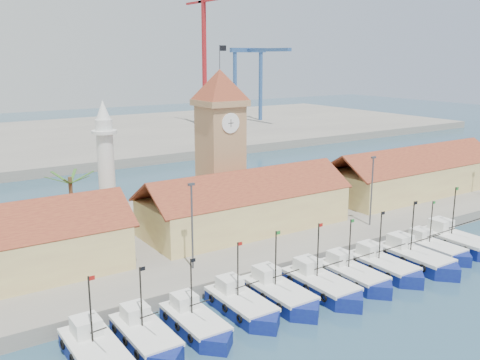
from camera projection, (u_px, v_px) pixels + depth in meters
ground at (360, 296)px, 52.19m from camera, size 400.00×400.00×0.00m
quay at (229, 225)px, 71.49m from camera, size 140.00×32.00×1.50m
terminal at (55, 140)px, 141.19m from camera, size 240.00×80.00×2.00m
boat_0 at (97, 356)px, 40.36m from camera, size 3.51×9.63×7.28m
boat_1 at (147, 339)px, 42.91m from camera, size 3.34×9.16×6.93m
boat_2 at (197, 324)px, 45.20m from camera, size 3.23×8.86×6.70m
boat_3 at (243, 306)px, 48.41m from camera, size 3.37×9.22×6.98m
boat_4 at (281, 295)px, 50.54m from camera, size 3.52×9.64×7.29m
boat_5 at (323, 287)px, 52.43m from camera, size 3.58×9.80×7.42m
boat_6 at (354, 277)px, 54.92m from camera, size 3.39×9.28×7.02m
boat_7 at (385, 267)px, 57.24m from camera, size 3.44×9.44×7.14m
boat_8 at (417, 259)px, 59.31m from camera, size 3.71×10.17×7.70m
boat_9 at (435, 250)px, 62.63m from camera, size 3.25×8.91×6.75m
boat_10 at (458, 243)px, 64.58m from camera, size 3.84×10.51×7.96m
hall_center at (246, 209)px, 67.51m from camera, size 27.04×10.13×7.61m
hall_right at (412, 178)px, 84.75m from camera, size 31.20×10.13×7.61m
clock_tower at (220, 140)px, 70.55m from camera, size 5.80×5.80×22.70m
minaret at (106, 167)px, 64.61m from camera, size 3.00×3.00×16.30m
palm_tree at (72, 205)px, 61.09m from camera, size 5.60×5.03×8.39m
lamp_posts at (289, 203)px, 60.72m from camera, size 80.70×0.25×9.03m
crane_red_right at (207, 43)px, 153.41m from camera, size 1.00×33.21×43.90m
gantry at (254, 65)px, 167.54m from camera, size 13.00×22.00×23.20m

